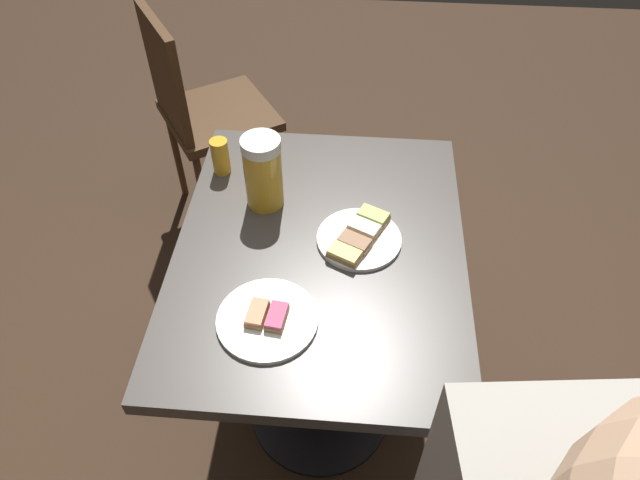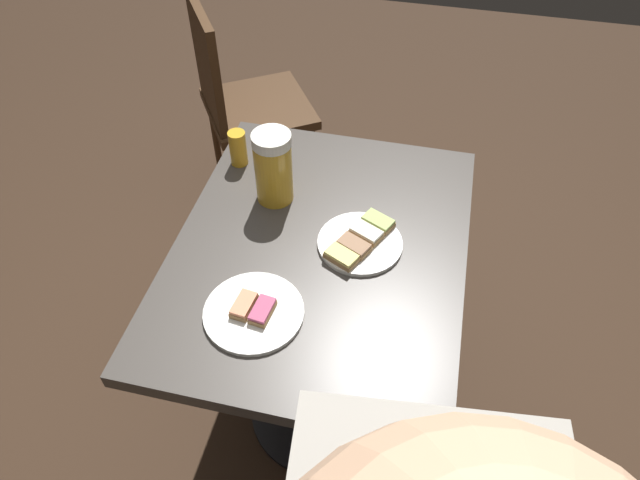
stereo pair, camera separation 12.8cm
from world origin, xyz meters
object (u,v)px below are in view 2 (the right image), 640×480
plate_far (254,311)px  cafe_chair (241,99)px  beer_mug (274,166)px  plate_near (360,241)px  beer_glass_small (238,148)px

plate_far → cafe_chair: bearing=-69.1°
plate_far → beer_mug: size_ratio=1.11×
cafe_chair → plate_near: bearing=1.3°
plate_far → beer_glass_small: bearing=-68.3°
plate_near → beer_glass_small: 0.42m
plate_far → cafe_chair: 1.23m
cafe_chair → beer_glass_small: bearing=-12.7°
plate_near → cafe_chair: bearing=-55.6°
beer_glass_small → plate_near: bearing=148.7°
beer_glass_small → cafe_chair: 0.77m
beer_mug → plate_near: bearing=153.3°
plate_near → beer_mug: beer_mug is taller
cafe_chair → plate_far: bearing=-12.2°
plate_near → plate_far: (0.18, 0.24, -0.00)m
beer_mug → cafe_chair: size_ratio=0.21×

